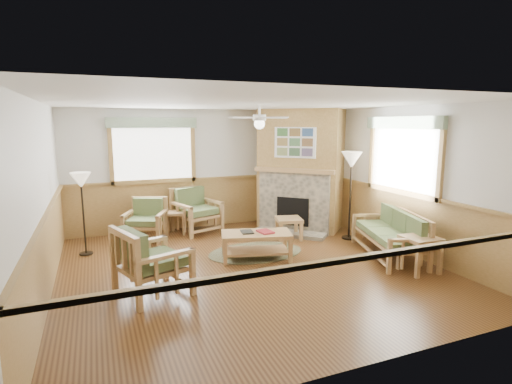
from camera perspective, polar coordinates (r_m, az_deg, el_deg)
name	(u,v)px	position (r m, az deg, el deg)	size (l,w,h in m)	color
floor	(250,268)	(6.81, -0.92, -10.78)	(6.00, 6.00, 0.01)	#503016
ceiling	(249,103)	(6.39, -0.98, 12.59)	(6.00, 6.00, 0.01)	white
wall_back	(202,169)	(9.30, -7.66, 3.29)	(6.00, 0.02, 2.70)	silver
wall_front	(365,236)	(3.88, 15.36, -6.06)	(6.00, 0.02, 2.70)	silver
wall_left	(41,202)	(6.08, -28.36, -1.22)	(0.02, 6.00, 2.70)	silver
wall_right	(397,179)	(8.03, 19.44, 1.81)	(0.02, 6.00, 2.70)	silver
wainscot	(250,236)	(6.64, -0.93, -6.29)	(6.00, 6.00, 1.10)	olive
fireplace	(301,169)	(9.16, 6.40, 3.22)	(2.20, 2.20, 2.70)	olive
window_back	(152,117)	(8.99, -14.68, 10.38)	(1.90, 0.16, 1.50)	white
window_right	(406,115)	(7.79, 20.69, 10.21)	(0.16, 1.90, 1.50)	white
ceiling_fan	(259,107)	(6.77, 0.50, 12.09)	(1.24, 1.24, 0.36)	white
sofa	(388,234)	(7.64, 18.37, -5.65)	(0.75, 1.82, 0.84)	#A67E4D
armchair_back_left	(145,220)	(8.52, -15.53, -3.90)	(0.76, 0.76, 0.85)	#A67E4D
armchair_back_right	(197,210)	(8.94, -8.47, -2.59)	(0.87, 0.87, 0.98)	#A67E4D
armchair_left	(153,260)	(5.86, -14.55, -9.43)	(0.87, 0.87, 0.98)	#A67E4D
coffee_table	(256,246)	(7.13, 0.05, -7.71)	(1.21, 0.61, 0.49)	#A67E4D
end_table_chairs	(176,223)	(8.90, -11.41, -4.33)	(0.44, 0.43, 0.50)	#A67E4D
end_table_sofa	(420,254)	(7.04, 22.33, -8.25)	(0.53, 0.51, 0.59)	#A67E4D
footstool	(289,228)	(8.39, 4.69, -5.20)	(0.51, 0.51, 0.45)	#A67E4D
braided_rug	(256,252)	(7.55, -0.06, -8.60)	(1.80, 1.80, 0.01)	#4C4A2F
floor_lamp_left	(83,214)	(7.91, -23.45, -2.87)	(0.35, 0.35, 1.53)	black
floor_lamp_right	(350,196)	(8.46, 13.31, -0.50)	(0.42, 0.42, 1.83)	black
book_red	(265,231)	(7.07, 1.34, -5.57)	(0.22, 0.30, 0.03)	maroon
book_dark	(247,231)	(7.07, -1.29, -5.61)	(0.20, 0.27, 0.03)	black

